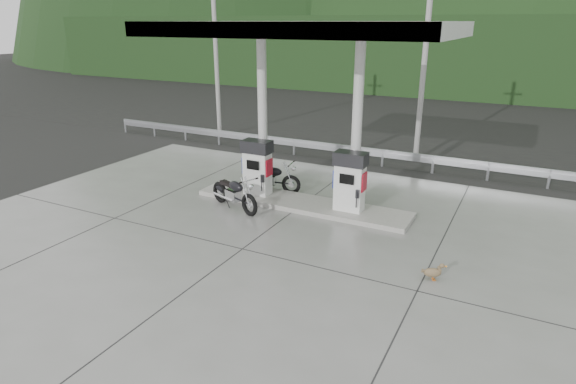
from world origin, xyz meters
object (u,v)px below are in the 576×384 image
at_px(motorcycle_left, 271,178).
at_px(motorcycle_right, 234,194).
at_px(gas_pump_left, 257,167).
at_px(duck, 432,273).
at_px(gas_pump_right, 350,181).

bearing_deg(motorcycle_left, motorcycle_right, -105.75).
distance_m(gas_pump_left, motorcycle_right, 1.32).
bearing_deg(motorcycle_left, duck, -39.10).
relative_size(gas_pump_right, motorcycle_right, 0.86).
relative_size(gas_pump_left, duck, 3.64).
bearing_deg(gas_pump_right, duck, -42.79).
relative_size(gas_pump_left, gas_pump_right, 1.00).
bearing_deg(duck, motorcycle_right, 141.12).
distance_m(gas_pump_left, gas_pump_right, 3.20).
height_order(gas_pump_left, motorcycle_left, gas_pump_left).
bearing_deg(motorcycle_right, motorcycle_left, 103.91).
height_order(motorcycle_right, duck, motorcycle_right).
height_order(gas_pump_left, duck, gas_pump_left).
distance_m(motorcycle_right, duck, 6.64).
xyz_separation_m(gas_pump_left, duck, (6.28, -2.85, -0.87)).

